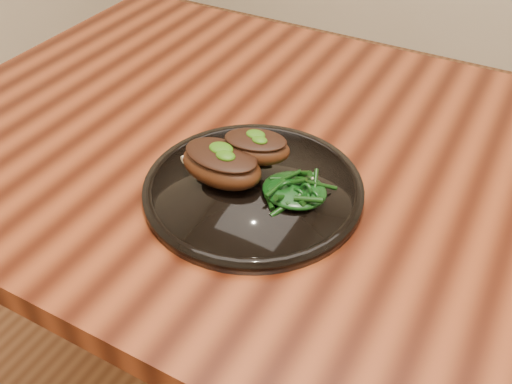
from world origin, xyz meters
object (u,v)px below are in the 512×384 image
plate (253,189)px  greens_heap (295,187)px  desk (417,235)px  lamb_chop_front (221,163)px

plate → greens_heap: 0.06m
desk → plate: bearing=-150.0°
plate → greens_heap: size_ratio=3.43×
lamb_chop_front → greens_heap: (0.10, 0.02, -0.01)m
desk → plate: size_ratio=5.44×
desk → lamb_chop_front: size_ratio=12.55×
lamb_chop_front → desk: bearing=27.5°
lamb_chop_front → greens_heap: size_ratio=1.49×
desk → lamb_chop_front: 0.31m
desk → lamb_chop_front: lamb_chop_front is taller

